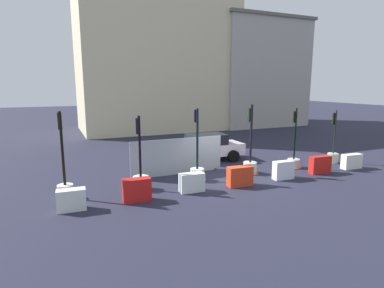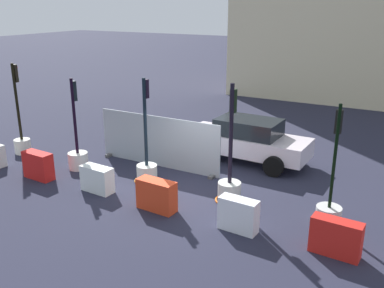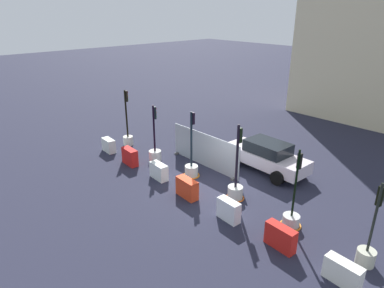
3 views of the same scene
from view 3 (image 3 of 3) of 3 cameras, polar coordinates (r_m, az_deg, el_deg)
The scene contains 16 objects.
ground_plane at distance 16.56m, azimuth 3.00°, elevation -7.19°, with size 120.00×120.00×0.00m, color #242536.
traffic_light_0 at distance 21.62m, azimuth -10.67°, elevation 1.51°, with size 0.62×0.62×3.50m.
traffic_light_1 at distance 19.19m, azimuth -6.20°, elevation -1.15°, with size 0.69×0.69×3.22m.
traffic_light_2 at distance 17.33m, azimuth -0.09°, elevation -3.72°, with size 0.85×0.85×3.42m.
traffic_light_3 at distance 15.46m, azimuth 7.30°, elevation -7.11°, with size 0.84×0.84×3.52m.
traffic_light_4 at distance 14.17m, azimuth 16.30°, elevation -11.55°, with size 0.85×0.85×3.27m.
traffic_light_5 at distance 13.17m, azimuth 27.24°, elevation -15.52°, with size 0.61×0.61×3.08m.
construction_barrier_0 at distance 20.92m, azimuth -13.76°, elevation -0.21°, with size 1.03×0.50×0.80m.
construction_barrier_1 at distance 18.95m, azimuth -10.34°, elevation -2.09°, with size 1.11×0.49×0.91m.
construction_barrier_2 at distance 17.22m, azimuth -5.57°, elevation -4.55°, with size 1.08×0.50×0.81m.
construction_barrier_3 at distance 15.54m, azimuth -0.83°, elevation -7.38°, with size 1.17×0.51×0.89m.
construction_barrier_4 at distance 14.06m, azimuth 6.14°, elevation -10.94°, with size 1.04×0.46×0.89m.
construction_barrier_5 at distance 12.94m, azimuth 14.57°, elevation -14.84°, with size 1.17×0.46×0.89m.
construction_barrier_6 at distance 12.22m, azimuth 23.89°, elevation -19.05°, with size 1.17×0.49×0.80m.
car_white_van at distance 18.29m, azimuth 12.30°, elevation -1.91°, with size 4.63×2.16×1.61m.
site_fence_panel at distance 18.35m, azimuth 2.12°, elevation -1.10°, with size 4.88×0.50×1.84m.
Camera 3 is at (10.11, -10.38, 8.03)m, focal length 31.90 mm.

